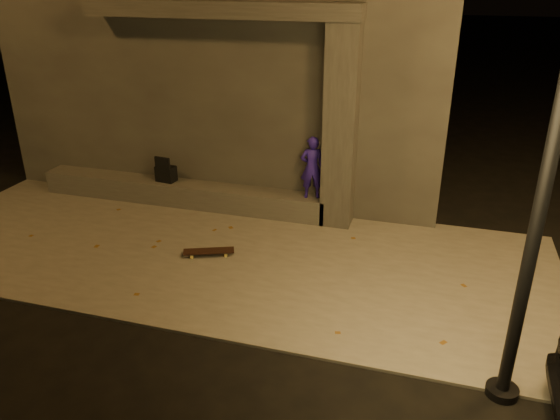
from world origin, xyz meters
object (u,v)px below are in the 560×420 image
(backpack, at_px, (166,172))
(column, at_px, (341,129))
(skateboarder, at_px, (312,167))
(skateboard, at_px, (209,251))

(backpack, bearing_deg, column, 7.48)
(skateboarder, bearing_deg, backpack, -19.29)
(skateboarder, distance_m, skateboard, 2.50)
(backpack, relative_size, skateboard, 0.62)
(column, distance_m, skateboard, 3.13)
(column, bearing_deg, skateboard, -132.97)
(skateboarder, xyz_separation_m, backpack, (-3.00, 0.00, -0.40))
(skateboarder, height_order, skateboard, skateboarder)
(skateboarder, relative_size, backpack, 2.19)
(column, bearing_deg, skateboarder, 180.00)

